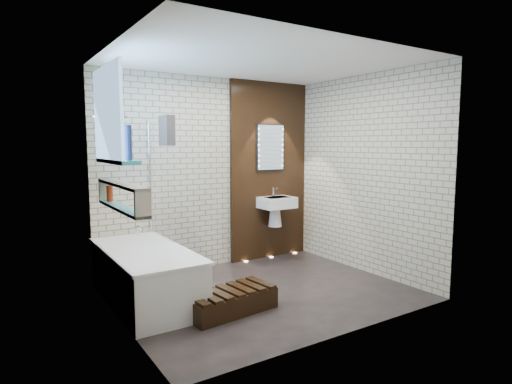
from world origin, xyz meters
TOP-DOWN VIEW (x-y plane):
  - ground at (0.00, 0.00)m, footprint 3.20×3.20m
  - room_shell at (0.00, 0.00)m, footprint 3.24×3.20m
  - walnut_panel at (0.95, 1.27)m, footprint 1.30×0.06m
  - clerestory_window at (-1.57, 0.35)m, footprint 0.18×1.00m
  - display_niche at (-1.53, 0.15)m, footprint 0.14×1.30m
  - bathtub at (-1.22, 0.45)m, footprint 0.79×1.74m
  - bath_screen at (-0.87, 0.89)m, footprint 0.01×0.78m
  - towel at (-0.87, 0.65)m, footprint 0.10×0.26m
  - shower_head at (-1.30, 0.95)m, footprint 0.18×0.18m
  - washbasin at (0.95, 1.07)m, footprint 0.50×0.36m
  - led_mirror at (0.95, 1.23)m, footprint 0.50×0.02m
  - walnut_step at (-0.60, -0.30)m, footprint 0.97×0.51m
  - niche_bottles at (-1.53, 0.24)m, footprint 0.07×1.04m
  - sill_vases at (-1.50, 0.36)m, footprint 0.19×0.70m
  - floor_uplights at (0.95, 1.20)m, footprint 0.96×0.06m

SIDE VIEW (x-z plane):
  - ground at x=0.00m, z-range 0.00..0.00m
  - floor_uplights at x=0.95m, z-range 0.00..0.01m
  - walnut_step at x=-0.60m, z-range 0.00..0.21m
  - bathtub at x=-1.22m, z-range -0.06..0.64m
  - washbasin at x=0.95m, z-range 0.50..1.08m
  - niche_bottles at x=-1.53m, z-range 1.09..1.26m
  - display_niche at x=-1.53m, z-range 1.07..1.33m
  - bath_screen at x=-0.87m, z-range 0.58..1.98m
  - walnut_panel at x=0.95m, z-range 0.00..2.60m
  - room_shell at x=0.00m, z-range 0.00..2.60m
  - led_mirror at x=0.95m, z-range 1.30..2.00m
  - sill_vases at x=-1.50m, z-range 1.49..1.82m
  - towel at x=-0.87m, z-range 1.68..2.02m
  - clerestory_window at x=-1.57m, z-range 1.43..2.37m
  - shower_head at x=-1.30m, z-range 1.99..2.01m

